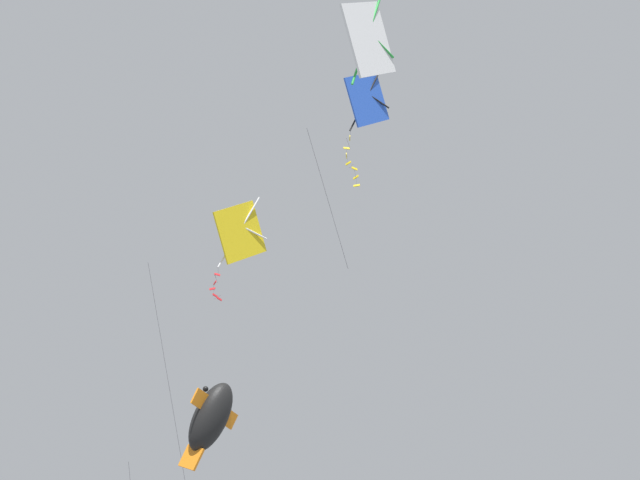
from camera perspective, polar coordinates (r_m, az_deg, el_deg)
The scene contains 4 objects.
kite_diamond_mid_left at distance 31.89m, azimuth -4.13°, elevation 0.32°, with size 2.58×2.80×9.85m.
kite_diamond_highest at distance 20.22m, azimuth 2.47°, elevation 10.20°, with size 0.63×1.86×2.08m.
kite_diamond_far_centre at distance 30.74m, azimuth 2.38°, elevation 7.11°, with size 1.83×1.95×5.80m.
kite_fish_upper_right at distance 28.65m, azimuth -5.60°, elevation -8.99°, with size 2.56×2.10×10.24m.
Camera 1 is at (-8.71, 20.89, 8.65)m, focal length 62.88 mm.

